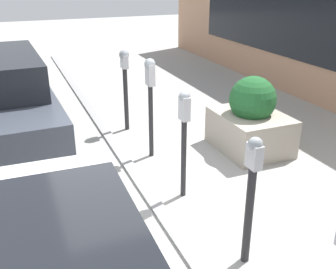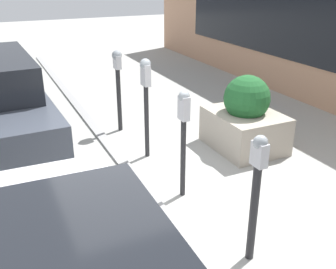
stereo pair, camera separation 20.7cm
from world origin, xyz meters
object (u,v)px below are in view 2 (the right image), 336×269
(planter_box, at_px, (245,119))
(parking_meter_middle, at_px, (184,127))
(parking_meter_farthest, at_px, (118,77))
(parking_meter_second, at_px, (256,185))
(parking_meter_fourth, at_px, (146,89))

(planter_box, bearing_deg, parking_meter_middle, 119.57)
(parking_meter_middle, bearing_deg, planter_box, -60.43)
(parking_meter_middle, xyz_separation_m, planter_box, (0.87, -1.54, -0.44))
(parking_meter_farthest, bearing_deg, parking_meter_middle, -179.81)
(parking_meter_second, height_order, parking_meter_fourth, parking_meter_fourth)
(parking_meter_fourth, height_order, planter_box, parking_meter_fourth)
(parking_meter_fourth, height_order, parking_meter_farthest, parking_meter_fourth)
(parking_meter_farthest, bearing_deg, parking_meter_fourth, -178.46)
(parking_meter_middle, distance_m, parking_meter_farthest, 2.42)
(parking_meter_fourth, bearing_deg, parking_meter_second, -179.13)
(parking_meter_second, bearing_deg, parking_meter_middle, 2.70)
(parking_meter_farthest, bearing_deg, parking_meter_second, -178.92)
(parking_meter_middle, height_order, parking_meter_farthest, parking_meter_farthest)
(parking_meter_fourth, distance_m, parking_meter_farthest, 1.19)
(parking_meter_middle, height_order, parking_meter_fourth, parking_meter_fourth)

